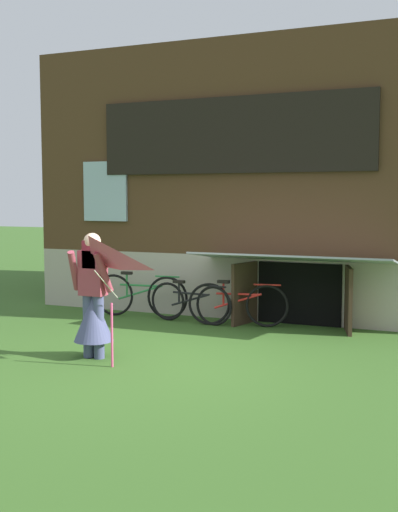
% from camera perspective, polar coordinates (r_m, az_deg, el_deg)
% --- Properties ---
extents(ground_plane, '(60.00, 60.00, 0.00)m').
position_cam_1_polar(ground_plane, '(8.23, -3.99, -9.50)').
color(ground_plane, '#386023').
extents(log_house, '(7.82, 6.30, 4.82)m').
position_cam_1_polar(log_house, '(13.21, 6.79, 6.63)').
color(log_house, '#ADA393').
rests_on(log_house, ground_plane).
extents(person, '(0.61, 0.53, 1.65)m').
position_cam_1_polar(person, '(8.31, -9.66, -4.50)').
color(person, '#474C75').
rests_on(person, ground_plane).
extents(kite, '(0.94, 0.95, 1.54)m').
position_cam_1_polar(kite, '(7.66, -10.02, -0.96)').
color(kite, '#E54C7F').
rests_on(kite, ground_plane).
extents(bicycle_red, '(1.64, 0.37, 0.76)m').
position_cam_1_polar(bicycle_red, '(10.29, 3.55, -4.40)').
color(bicycle_red, black).
rests_on(bicycle_red, ground_plane).
extents(bicycle_black, '(1.55, 0.23, 0.71)m').
position_cam_1_polar(bicycle_black, '(10.54, -0.81, -4.27)').
color(bicycle_black, black).
rests_on(bicycle_black, ground_plane).
extents(bicycle_green, '(1.76, 0.20, 0.80)m').
position_cam_1_polar(bicycle_green, '(11.08, -5.41, -3.60)').
color(bicycle_green, black).
rests_on(bicycle_green, ground_plane).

